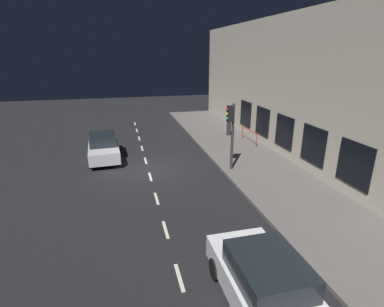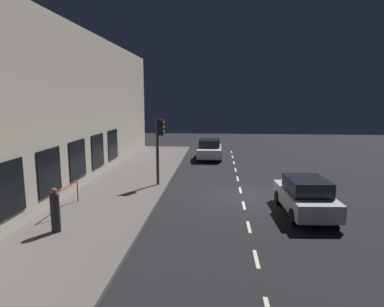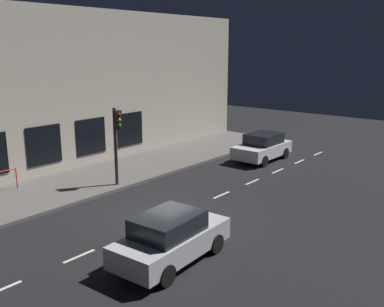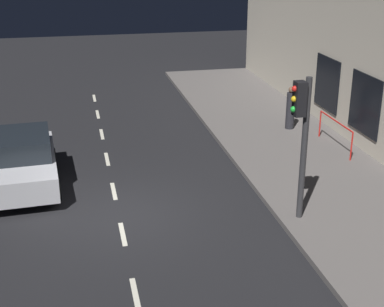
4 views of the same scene
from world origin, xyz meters
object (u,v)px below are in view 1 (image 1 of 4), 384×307
at_px(parked_car_1, 264,282).
at_px(pedestrian_0, 229,126).
at_px(traffic_light, 231,126).
at_px(parked_car_0, 103,147).

bearing_deg(parked_car_1, pedestrian_0, 72.09).
height_order(traffic_light, parked_car_1, traffic_light).
height_order(traffic_light, pedestrian_0, traffic_light).
height_order(parked_car_0, parked_car_1, same).
height_order(parked_car_1, pedestrian_0, pedestrian_0).
bearing_deg(parked_car_0, parked_car_1, 105.48).
xyz_separation_m(parked_car_0, parked_car_1, (4.41, -12.90, 0.00)).
relative_size(traffic_light, pedestrian_0, 2.28).
relative_size(traffic_light, parked_car_1, 0.91).
distance_m(parked_car_1, pedestrian_0, 16.69).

